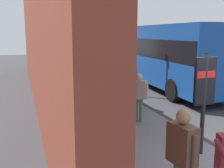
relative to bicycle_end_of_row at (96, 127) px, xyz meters
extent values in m
plane|color=#38383A|center=(3.63, -3.75, -0.51)|extent=(60.00, 60.00, 0.00)
cube|color=slate|center=(5.63, -1.00, -0.45)|extent=(24.00, 3.50, 0.12)
cube|color=brown|center=(6.63, 1.05, 3.41)|extent=(22.00, 0.60, 7.84)
cube|color=black|center=(-0.37, 0.73, 1.89)|extent=(0.90, 0.06, 1.60)
cube|color=black|center=(3.13, 0.73, 1.89)|extent=(0.90, 0.06, 1.60)
cube|color=black|center=(6.63, 0.73, 1.89)|extent=(0.90, 0.06, 1.60)
torus|color=black|center=(-0.18, 0.50, -0.03)|extent=(0.30, 0.70, 0.72)
torus|color=black|center=(0.17, -0.49, -0.03)|extent=(0.30, 0.70, 0.72)
cylinder|color=black|center=(0.01, -0.02, 0.25)|extent=(0.37, 0.97, 0.58)
cylinder|color=black|center=(-0.02, 0.06, 0.50)|extent=(0.32, 0.82, 0.09)
cylinder|color=black|center=(0.15, -0.42, 0.22)|extent=(0.10, 0.19, 0.51)
cube|color=black|center=(0.12, -0.35, 0.51)|extent=(0.16, 0.22, 0.06)
cylinder|color=black|center=(-0.16, 0.46, 0.57)|extent=(0.46, 0.18, 0.02)
torus|color=black|center=(1.06, 0.50, -0.03)|extent=(0.15, 0.72, 0.72)
torus|color=black|center=(0.94, -0.54, -0.03)|extent=(0.15, 0.72, 0.72)
cylinder|color=silver|center=(1.00, -0.05, 0.25)|extent=(0.16, 1.01, 0.58)
cylinder|color=silver|center=(1.01, 0.03, 0.50)|extent=(0.14, 0.85, 0.09)
cylinder|color=silver|center=(0.94, -0.47, 0.22)|extent=(0.06, 0.19, 0.51)
cube|color=black|center=(0.95, -0.39, 0.51)|extent=(0.12, 0.21, 0.06)
cylinder|color=silver|center=(1.06, 0.45, 0.57)|extent=(0.48, 0.08, 0.02)
torus|color=black|center=(2.33, 0.63, -0.03)|extent=(0.29, 0.70, 0.72)
torus|color=black|center=(1.99, -0.36, -0.03)|extent=(0.29, 0.70, 0.72)
cylinder|color=#B21E1E|center=(2.15, 0.11, 0.25)|extent=(0.36, 0.97, 0.58)
cylinder|color=#B21E1E|center=(2.17, 0.18, 0.50)|extent=(0.31, 0.82, 0.09)
cylinder|color=#B21E1E|center=(2.01, -0.29, 0.22)|extent=(0.09, 0.19, 0.51)
cube|color=black|center=(2.04, -0.22, 0.51)|extent=(0.16, 0.22, 0.06)
cylinder|color=#B21E1E|center=(2.31, 0.58, 0.57)|extent=(0.46, 0.18, 0.02)
torus|color=black|center=(3.27, 0.56, -0.03)|extent=(0.26, 0.71, 0.72)
torus|color=black|center=(2.97, -0.45, -0.03)|extent=(0.26, 0.71, 0.72)
cylinder|color=#1E4CA5|center=(3.11, 0.03, 0.25)|extent=(0.33, 0.98, 0.58)
cylinder|color=#1E4CA5|center=(3.13, 0.10, 0.50)|extent=(0.28, 0.83, 0.09)
cylinder|color=#1E4CA5|center=(2.99, -0.38, 0.22)|extent=(0.09, 0.19, 0.51)
cube|color=black|center=(3.01, -0.31, 0.51)|extent=(0.15, 0.22, 0.06)
cylinder|color=#1E4CA5|center=(3.25, 0.51, 0.57)|extent=(0.47, 0.16, 0.02)
torus|color=black|center=(4.19, 0.68, -0.03)|extent=(0.08, 0.72, 0.72)
torus|color=black|center=(4.22, -0.37, -0.03)|extent=(0.08, 0.72, 0.72)
cylinder|color=#1E4CA5|center=(4.20, 0.13, 0.25)|extent=(0.07, 1.02, 0.58)
cylinder|color=#1E4CA5|center=(4.20, 0.20, 0.50)|extent=(0.07, 0.85, 0.09)
cylinder|color=#1E4CA5|center=(4.22, -0.30, 0.22)|extent=(0.04, 0.19, 0.51)
cube|color=black|center=(4.22, -0.22, 0.51)|extent=(0.11, 0.20, 0.06)
cylinder|color=#1E4CA5|center=(4.19, 0.63, 0.57)|extent=(0.48, 0.04, 0.02)
cylinder|color=black|center=(-1.48, -2.19, 0.81)|extent=(0.10, 0.10, 2.40)
cube|color=black|center=(-1.48, -2.19, 1.36)|extent=(0.10, 0.55, 1.10)
cube|color=red|center=(-1.48, -2.19, 1.53)|extent=(0.11, 0.50, 0.16)
cube|color=#1951B2|center=(6.96, -5.75, 1.34)|extent=(10.59, 2.92, 3.00)
cube|color=black|center=(6.96, -5.75, 1.70)|extent=(10.38, 2.95, 0.90)
cylinder|color=black|center=(3.56, -6.81, -0.01)|extent=(1.01, 0.29, 1.00)
cylinder|color=black|center=(3.66, -4.41, -0.01)|extent=(1.01, 0.29, 1.00)
cylinder|color=black|center=(10.27, -7.08, -0.01)|extent=(1.01, 0.29, 1.00)
cylinder|color=black|center=(10.37, -4.68, -0.01)|extent=(1.01, 0.29, 1.00)
cylinder|color=#4C724C|center=(1.17, -1.80, 0.00)|extent=(0.11, 0.11, 0.78)
cylinder|color=#4C724C|center=(1.27, -1.68, 0.00)|extent=(0.11, 0.11, 0.78)
cube|color=#B2A599|center=(1.22, -1.74, 0.68)|extent=(0.46, 0.49, 0.58)
sphere|color=#D8AD8C|center=(1.22, -1.74, 1.08)|extent=(0.21, 0.21, 0.21)
cylinder|color=#B2A599|center=(1.06, -1.94, 0.64)|extent=(0.09, 0.09, 0.52)
cylinder|color=#B2A599|center=(1.38, -1.54, 0.64)|extent=(0.09, 0.09, 0.52)
cylinder|color=#334C8C|center=(3.39, -2.26, 0.05)|extent=(0.13, 0.13, 0.89)
cylinder|color=#334C8C|center=(3.21, -2.30, 0.05)|extent=(0.13, 0.13, 0.89)
cube|color=#723F72|center=(3.30, -2.28, 0.83)|extent=(0.57, 0.38, 0.66)
sphere|color=#D8AD8C|center=(3.30, -2.28, 1.29)|extent=(0.24, 0.24, 0.24)
cylinder|color=#723F72|center=(3.58, -2.21, 0.79)|extent=(0.10, 0.10, 0.59)
cylinder|color=#723F72|center=(3.02, -2.36, 0.79)|extent=(0.10, 0.10, 0.59)
cube|color=brown|center=(-3.28, -0.49, 0.77)|extent=(0.52, 0.31, 0.63)
sphere|color=tan|center=(-3.28, -0.49, 1.21)|extent=(0.23, 0.23, 0.23)
cylinder|color=brown|center=(-3.00, -0.45, 0.73)|extent=(0.10, 0.10, 0.56)
cylinder|color=brown|center=(-3.55, -0.53, 0.73)|extent=(0.10, 0.10, 0.56)
cylinder|color=maroon|center=(-3.76, -0.86, 0.79)|extent=(0.43, 0.12, 0.33)
cylinder|color=#333338|center=(6.07, -2.45, 2.30)|extent=(0.12, 0.12, 5.37)
camera|label=1|loc=(-6.74, 1.78, 2.45)|focal=44.40mm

